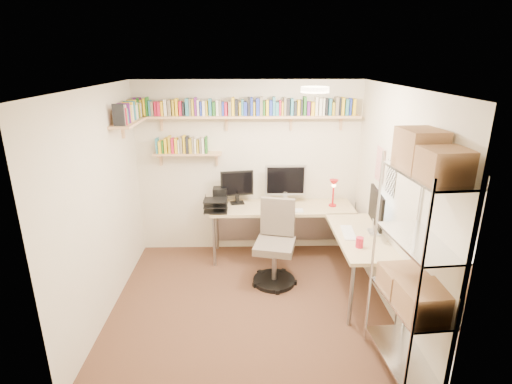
# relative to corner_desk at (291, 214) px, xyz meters

# --- Properties ---
(ground) EXTENTS (3.20, 3.20, 0.00)m
(ground) POSITION_rel_corner_desk_xyz_m (-0.58, -0.93, -0.77)
(ground) COLOR #44261D
(ground) RESTS_ON ground
(room_shell) EXTENTS (3.24, 3.04, 2.52)m
(room_shell) POSITION_rel_corner_desk_xyz_m (-0.57, -0.92, 0.78)
(room_shell) COLOR beige
(room_shell) RESTS_ON ground
(wall_shelves) EXTENTS (3.12, 1.09, 0.80)m
(wall_shelves) POSITION_rel_corner_desk_xyz_m (-0.98, 0.37, 1.25)
(wall_shelves) COLOR tan
(wall_shelves) RESTS_ON ground
(corner_desk) EXTENTS (2.27, 1.99, 1.35)m
(corner_desk) POSITION_rel_corner_desk_xyz_m (0.00, 0.00, 0.00)
(corner_desk) COLOR #D1C388
(corner_desk) RESTS_ON ground
(office_chair) EXTENTS (0.59, 0.60, 1.09)m
(office_chair) POSITION_rel_corner_desk_xyz_m (-0.24, -0.42, -0.31)
(office_chair) COLOR black
(office_chair) RESTS_ON ground
(wire_rack) EXTENTS (0.50, 0.90, 2.23)m
(wire_rack) POSITION_rel_corner_desk_xyz_m (0.84, -2.02, 0.61)
(wire_rack) COLOR silver
(wire_rack) RESTS_ON ground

